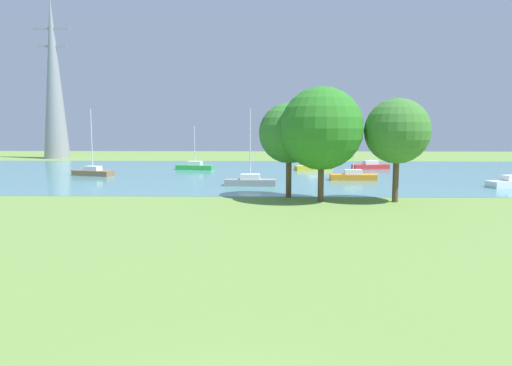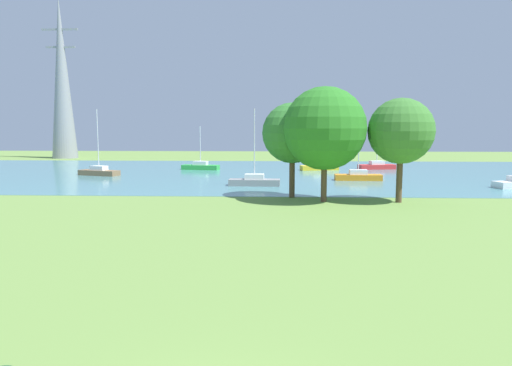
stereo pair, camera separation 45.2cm
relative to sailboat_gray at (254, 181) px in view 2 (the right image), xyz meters
The scene contains 12 objects.
ground_plane 15.27m from the sailboat_gray, 86.61° to the right, with size 160.00×160.00×0.00m, color olive.
water_surface 12.80m from the sailboat_gray, 85.95° to the left, with size 140.00×40.00×0.02m, color teal.
sailboat_gray is the anchor object (origin of this frame).
sailboat_red 23.93m from the sailboat_gray, 50.52° to the left, with size 5.01×2.48×6.66m.
sailboat_brown 20.23m from the sailboat_gray, 154.38° to the left, with size 5.03×2.93×7.52m.
sailboat_yellow 18.32m from the sailboat_gray, 65.68° to the left, with size 5.01×2.52×5.67m.
sailboat_orange 11.72m from the sailboat_gray, 25.58° to the left, with size 4.83×1.60×6.35m.
sailboat_green 18.49m from the sailboat_gray, 115.08° to the left, with size 4.98×2.26×5.62m.
tree_west_far 9.23m from the sailboat_gray, 65.54° to the right, with size 4.72×4.72×7.41m.
tree_east_far 12.03m from the sailboat_gray, 59.22° to the right, with size 6.10×6.10×8.47m.
tree_mid_shore 15.38m from the sailboat_gray, 40.63° to the right, with size 4.78×4.78×7.62m.
electricity_pylon 54.95m from the sailboat_gray, 132.45° to the left, with size 6.40×4.40×28.08m.
Camera 2 is at (1.27, -7.42, 5.50)m, focal length 33.46 mm.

